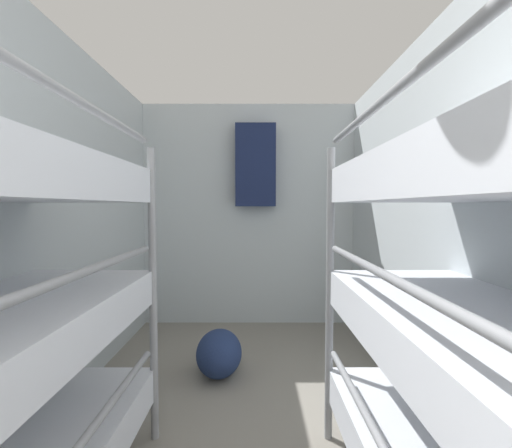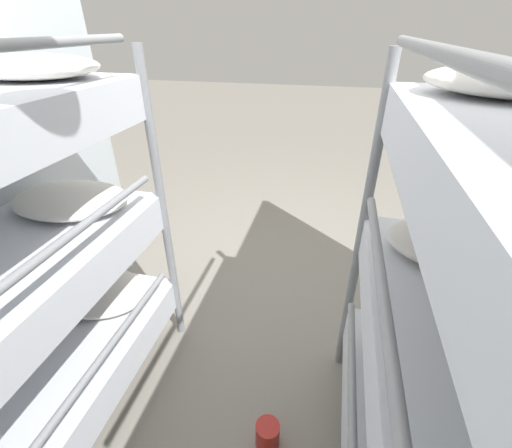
{
  "view_description": "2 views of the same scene",
  "coord_description": "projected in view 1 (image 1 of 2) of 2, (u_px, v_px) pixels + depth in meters",
  "views": [
    {
      "loc": [
        0.08,
        0.42,
        1.34
      ],
      "look_at": [
        0.08,
        3.08,
        1.2
      ],
      "focal_mm": 24.0,
      "sensor_mm": 36.0,
      "label": 1
    },
    {
      "loc": [
        -0.33,
        2.0,
        1.73
      ],
      "look_at": [
        0.02,
        0.48,
        0.82
      ],
      "focal_mm": 24.0,
      "sensor_mm": 36.0,
      "label": 2
    }
  ],
  "objects": [
    {
      "name": "wall_right",
      "position": [
        480.0,
        225.0,
        1.73
      ],
      "size": [
        0.06,
        4.43,
        2.49
      ],
      "color": "silver",
      "rests_on": "ground_plane"
    },
    {
      "name": "wall_back",
      "position": [
        249.0,
        215.0,
        3.92
      ],
      "size": [
        2.5,
        0.06,
        2.49
      ],
      "color": "silver",
      "rests_on": "ground_plane"
    },
    {
      "name": "wall_left",
      "position": [
        0.0,
        225.0,
        1.74
      ],
      "size": [
        0.06,
        4.43,
        2.49
      ],
      "color": "silver",
      "rests_on": "ground_plane"
    },
    {
      "name": "duffel_bag",
      "position": [
        219.0,
        353.0,
        2.71
      ],
      "size": [
        0.36,
        0.46,
        0.36
      ],
      "color": "navy",
      "rests_on": "ground_plane"
    },
    {
      "name": "hanging_coat",
      "position": [
        256.0,
        165.0,
        3.74
      ],
      "size": [
        0.44,
        0.12,
        0.9
      ],
      "color": "#192347"
    }
  ]
}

